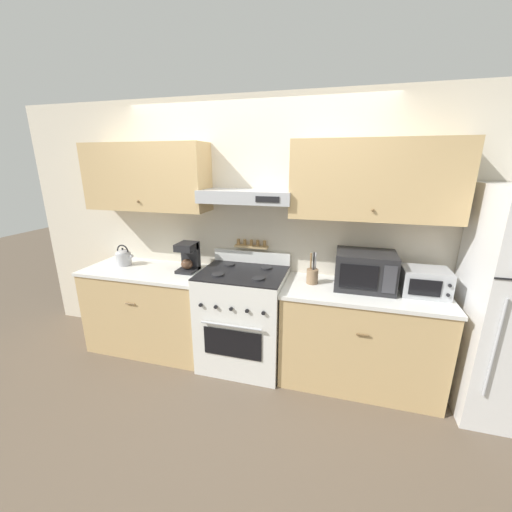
% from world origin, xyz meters
% --- Properties ---
extents(ground_plane, '(16.00, 16.00, 0.00)m').
position_xyz_m(ground_plane, '(0.00, 0.00, 0.00)').
color(ground_plane, brown).
extents(wall_back, '(5.20, 0.46, 2.55)m').
position_xyz_m(wall_back, '(0.02, 0.60, 1.46)').
color(wall_back, beige).
rests_on(wall_back, ground_plane).
extents(counter_left, '(1.29, 0.65, 0.90)m').
position_xyz_m(counter_left, '(-1.04, 0.33, 0.45)').
color(counter_left, tan).
rests_on(counter_left, ground_plane).
extents(counter_right, '(1.38, 0.65, 0.90)m').
position_xyz_m(counter_right, '(1.09, 0.33, 0.45)').
color(counter_right, tan).
rests_on(counter_right, ground_plane).
extents(stove_range, '(0.79, 0.68, 1.09)m').
position_xyz_m(stove_range, '(0.00, 0.31, 0.49)').
color(stove_range, white).
rests_on(stove_range, ground_plane).
extents(tea_kettle, '(0.20, 0.16, 0.22)m').
position_xyz_m(tea_kettle, '(-1.35, 0.38, 0.99)').
color(tea_kettle, '#B7B7BC').
rests_on(tea_kettle, counter_left).
extents(coffee_maker, '(0.18, 0.23, 0.29)m').
position_xyz_m(coffee_maker, '(-0.60, 0.41, 1.05)').
color(coffee_maker, black).
rests_on(coffee_maker, counter_left).
extents(microwave, '(0.49, 0.38, 0.32)m').
position_xyz_m(microwave, '(1.08, 0.39, 1.06)').
color(microwave, '#232326').
rests_on(microwave, counter_right).
extents(utensil_crock, '(0.10, 0.10, 0.29)m').
position_xyz_m(utensil_crock, '(0.64, 0.38, 0.97)').
color(utensil_crock, '#8E7051').
rests_on(utensil_crock, counter_right).
extents(toaster_oven, '(0.36, 0.30, 0.22)m').
position_xyz_m(toaster_oven, '(1.56, 0.37, 1.01)').
color(toaster_oven, '#ADAFB5').
rests_on(toaster_oven, counter_right).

